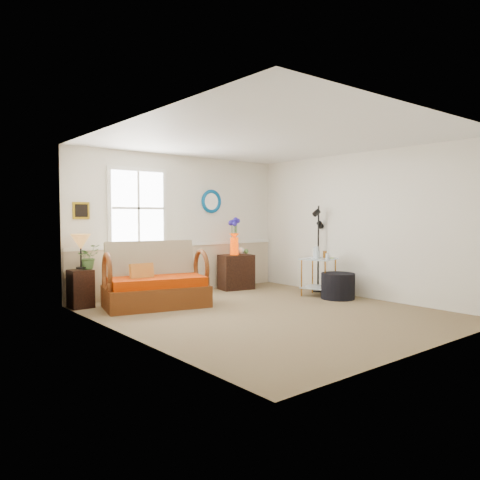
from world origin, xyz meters
TOP-DOWN VIEW (x-y plane):
  - floor at (0.00, 0.00)m, footprint 4.50×5.00m
  - ceiling at (0.00, 0.00)m, footprint 4.50×5.00m
  - walls at (0.00, 0.00)m, footprint 4.51×5.01m
  - wainscot at (0.00, 2.48)m, footprint 4.46×0.02m
  - chair_rail at (0.00, 2.47)m, footprint 4.46×0.04m
  - window at (-0.90, 2.47)m, footprint 1.14×0.06m
  - picture at (-1.92, 2.48)m, footprint 0.28×0.03m
  - mirror at (0.70, 2.48)m, footprint 0.47×0.07m
  - loveseat at (-1.08, 1.53)m, footprint 1.78×1.27m
  - throw_pillow at (-1.32, 1.53)m, footprint 0.38×0.13m
  - lamp_stand at (-2.04, 2.23)m, footprint 0.34×0.34m
  - table_lamp at (-2.03, 2.21)m, footprint 0.39×0.39m
  - potted_plant at (-1.91, 2.25)m, footprint 0.45×0.48m
  - cabinet at (1.05, 2.12)m, footprint 0.71×0.53m
  - flower_vase at (1.03, 2.16)m, footprint 0.29×0.29m
  - side_table at (1.74, 0.57)m, footprint 0.68×0.68m
  - tabletop_items at (1.80, 0.54)m, footprint 0.53×0.53m
  - floor_lamp at (2.10, 0.90)m, footprint 0.28×0.28m
  - ottoman at (1.77, 0.15)m, footprint 0.61×0.61m

SIDE VIEW (x-z plane):
  - floor at x=0.00m, z-range -0.01..0.01m
  - ottoman at x=1.77m, z-range 0.00..0.45m
  - lamp_stand at x=-2.04m, z-range 0.00..0.61m
  - cabinet at x=1.05m, z-range 0.00..0.69m
  - side_table at x=1.74m, z-range 0.00..0.69m
  - wainscot at x=0.00m, z-range 0.00..0.90m
  - loveseat at x=-1.08m, z-range 0.00..1.05m
  - throw_pillow at x=-1.32m, z-range 0.34..0.72m
  - potted_plant at x=-1.91m, z-range 0.61..0.91m
  - tabletop_items at x=1.80m, z-range 0.69..0.91m
  - floor_lamp at x=2.10m, z-range 0.00..1.66m
  - table_lamp at x=-2.03m, z-range 0.61..1.17m
  - chair_rail at x=0.00m, z-range 0.89..0.95m
  - flower_vase at x=1.03m, z-range 0.69..1.40m
  - walls at x=0.00m, z-range 0.00..2.60m
  - picture at x=-1.92m, z-range 1.41..1.69m
  - window at x=-0.90m, z-range 0.88..2.32m
  - mirror at x=0.70m, z-range 1.51..1.99m
  - ceiling at x=0.00m, z-range 2.60..2.60m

